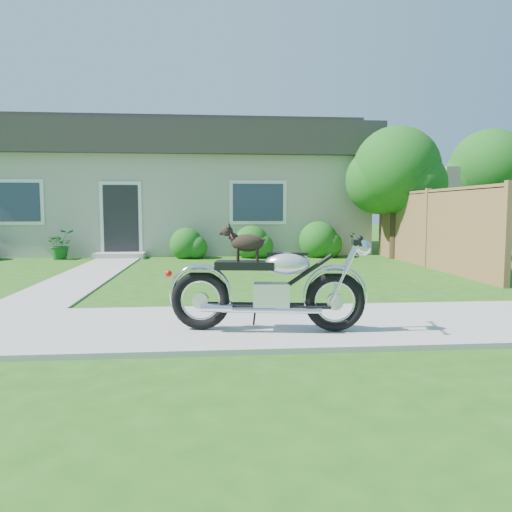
# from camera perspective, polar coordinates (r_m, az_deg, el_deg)

# --- Properties ---
(ground) EXTENTS (80.00, 80.00, 0.00)m
(ground) POSITION_cam_1_polar(r_m,az_deg,el_deg) (6.10, -15.55, -8.04)
(ground) COLOR #235114
(ground) RESTS_ON ground
(sidewalk) EXTENTS (24.00, 2.20, 0.04)m
(sidewalk) POSITION_cam_1_polar(r_m,az_deg,el_deg) (6.10, -15.56, -7.86)
(sidewalk) COLOR #9E9B93
(sidewalk) RESTS_ON ground
(walkway) EXTENTS (1.20, 8.00, 0.03)m
(walkway) POSITION_cam_1_polar(r_m,az_deg,el_deg) (11.23, -18.52, -1.98)
(walkway) COLOR #9E9B93
(walkway) RESTS_ON ground
(house) EXTENTS (12.60, 7.03, 4.50)m
(house) POSITION_cam_1_polar(r_m,az_deg,el_deg) (17.89, -8.78, 7.73)
(house) COLOR beige
(house) RESTS_ON ground
(fence) EXTENTS (0.12, 6.62, 1.90)m
(fence) POSITION_cam_1_polar(r_m,az_deg,el_deg) (12.71, 19.01, 3.01)
(fence) COLOR olive
(fence) RESTS_ON ground
(tree_near) EXTENTS (2.50, 2.42, 3.72)m
(tree_near) POSITION_cam_1_polar(r_m,az_deg,el_deg) (14.66, 16.28, 8.99)
(tree_near) COLOR #3D2B1C
(tree_near) RESTS_ON ground
(tree_far) EXTENTS (2.71, 2.67, 4.09)m
(tree_far) POSITION_cam_1_polar(r_m,az_deg,el_deg) (18.83, 25.56, 8.57)
(tree_far) COLOR #3D2B1C
(tree_far) RESTS_ON ground
(shrub_row) EXTENTS (10.75, 1.14, 1.14)m
(shrub_row) POSITION_cam_1_polar(r_m,az_deg,el_deg) (14.37, -5.65, 1.51)
(shrub_row) COLOR #185115
(shrub_row) RESTS_ON ground
(potted_plant_left) EXTENTS (0.98, 0.94, 0.83)m
(potted_plant_left) POSITION_cam_1_polar(r_m,az_deg,el_deg) (15.03, -21.43, 1.24)
(potted_plant_left) COLOR #16541C
(potted_plant_left) RESTS_ON ground
(potted_plant_right) EXTENTS (0.51, 0.51, 0.75)m
(potted_plant_right) POSITION_cam_1_polar(r_m,az_deg,el_deg) (14.43, -6.83, 1.27)
(potted_plant_right) COLOR #2E5D19
(potted_plant_right) RESTS_ON ground
(motorcycle_with_dog) EXTENTS (2.22, 0.65, 1.17)m
(motorcycle_with_dog) POSITION_cam_1_polar(r_m,az_deg,el_deg) (5.55, 1.70, -3.35)
(motorcycle_with_dog) COLOR black
(motorcycle_with_dog) RESTS_ON sidewalk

